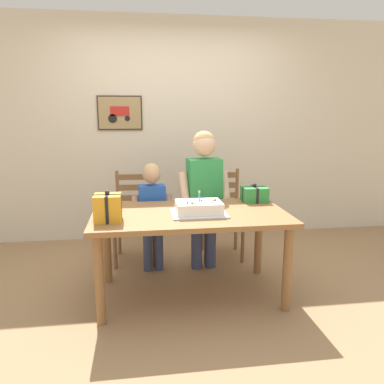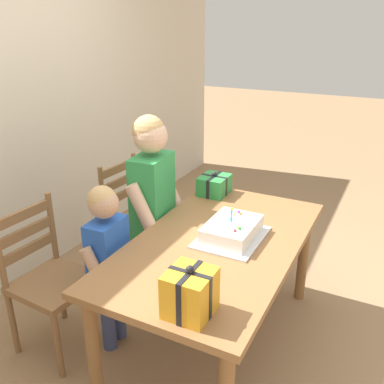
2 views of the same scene
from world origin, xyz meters
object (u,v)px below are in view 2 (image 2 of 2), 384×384
Objects in this scene: gift_box_red_large at (190,293)px; birthday_cake at (232,231)px; chair_left at (50,279)px; child_older at (153,195)px; chair_right at (136,219)px; gift_box_beside_cake at (214,185)px; child_younger at (108,253)px; dining_table at (217,254)px.

birthday_cake is at bearing 7.54° from gift_box_red_large.
child_older is (0.66, -0.32, 0.35)m from chair_left.
chair_right is at bearing 67.29° from birthday_cake.
chair_right is (-0.18, 0.57, -0.32)m from gift_box_beside_cake.
birthday_cake is 0.71m from gift_box_red_large.
child_older is at bearing -25.72° from chair_left.
birthday_cake is 0.33× the size of child_older.
gift_box_beside_cake is (0.57, 0.37, 0.02)m from birthday_cake.
birthday_cake is 0.73m from child_younger.
gift_box_red_large reaches higher than chair_left.
chair_left is at bearing 180.00° from chair_right.
gift_box_red_large is 1.11m from child_older.
child_younger is (0.35, 0.72, -0.18)m from gift_box_red_large.
chair_right is at bearing 62.58° from dining_table.
gift_box_beside_cake is (0.63, 0.31, 0.16)m from dining_table.
dining_table is 0.16m from birthday_cake.
birthday_cake is at bearing -147.16° from gift_box_beside_cake.
birthday_cake is 0.64m from child_older.
gift_box_red_large is 0.82m from child_younger.
child_younger reaches higher than chair_left.
child_older is at bearing 148.77° from gift_box_beside_cake.
gift_box_red_large is 0.26× the size of chair_left.
child_younger is (-0.74, -0.32, 0.17)m from chair_right.
gift_box_beside_cake is at bearing -27.93° from chair_left.
child_younger is at bearing 63.70° from gift_box_red_large.
chair_left is 0.87× the size of child_younger.
birthday_cake is at bearing -60.85° from child_younger.
chair_right is at bearing 43.37° from gift_box_red_large.
chair_left is 0.68× the size of child_older.
gift_box_beside_cake is (1.27, 0.46, -0.03)m from gift_box_red_large.
child_younger reaches higher than gift_box_beside_cake.
child_older is (0.85, 0.72, -0.00)m from gift_box_red_large.
dining_table is at bearing -110.73° from child_older.
birthday_cake is at bearing -61.40° from chair_left.
child_older is (-0.24, -0.32, 0.35)m from chair_right.
dining_table is 0.63m from child_younger.
gift_box_beside_cake is 0.25× the size of chair_right.
dining_table is at bearing 13.59° from gift_box_red_large.
dining_table is 1.16× the size of child_older.
chair_left is at bearing 79.72° from gift_box_red_large.
child_younger reaches higher than dining_table.
gift_box_red_large is (-0.64, -0.15, 0.19)m from dining_table.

